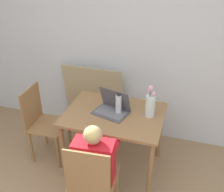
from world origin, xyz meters
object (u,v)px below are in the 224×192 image
object	(u,v)px
laptop	(112,107)
flower_vase	(150,104)
person_seated	(96,158)
water_bottle	(119,104)
chair_occupied	(92,182)
chair_spare	(43,123)

from	to	relation	value
laptop	flower_vase	world-z (taller)	flower_vase
person_seated	water_bottle	world-z (taller)	person_seated
person_seated	water_bottle	size ratio (longest dim) A/B	4.37
chair_occupied	person_seated	bearing A→B (deg)	-90.00
person_seated	flower_vase	bearing A→B (deg)	-123.18
chair_occupied	water_bottle	distance (m)	0.82
water_bottle	person_seated	bearing A→B (deg)	-93.18
person_seated	flower_vase	distance (m)	0.78
chair_occupied	laptop	bearing A→B (deg)	-91.38
flower_vase	water_bottle	distance (m)	0.32
laptop	water_bottle	size ratio (longest dim) A/B	1.73
chair_spare	person_seated	distance (m)	1.03
chair_spare	laptop	xyz separation A→B (m)	(0.82, 0.07, 0.32)
person_seated	flower_vase	world-z (taller)	flower_vase
chair_occupied	flower_vase	xyz separation A→B (m)	(0.34, 0.77, 0.40)
person_seated	water_bottle	distance (m)	0.65
chair_occupied	flower_vase	distance (m)	0.94
flower_vase	chair_spare	bearing A→B (deg)	-174.88
flower_vase	chair_occupied	bearing A→B (deg)	-113.91
chair_spare	water_bottle	distance (m)	0.97
laptop	water_bottle	distance (m)	0.09
chair_occupied	chair_spare	bearing A→B (deg)	-42.29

